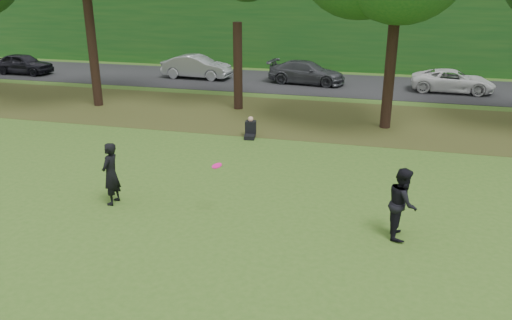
% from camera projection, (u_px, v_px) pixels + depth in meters
% --- Properties ---
extents(ground, '(120.00, 120.00, 0.00)m').
position_uv_depth(ground, '(193.00, 265.00, 11.10)').
color(ground, '#355C1C').
rests_on(ground, ground).
extents(leaf_litter, '(60.00, 7.00, 0.01)m').
position_uv_depth(leaf_litter, '(295.00, 117.00, 22.93)').
color(leaf_litter, '#463519').
rests_on(leaf_litter, ground).
extents(street, '(70.00, 7.00, 0.02)m').
position_uv_depth(street, '(319.00, 84.00, 30.21)').
color(street, black).
rests_on(street, ground).
extents(far_hedge, '(70.00, 3.00, 5.00)m').
position_uv_depth(far_hedge, '(332.00, 32.00, 34.81)').
color(far_hedge, '#154A18').
rests_on(far_hedge, ground).
extents(player_left, '(0.44, 0.66, 1.79)m').
position_uv_depth(player_left, '(111.00, 174.00, 13.86)').
color(player_left, black).
rests_on(player_left, ground).
extents(player_right, '(0.72, 0.90, 1.79)m').
position_uv_depth(player_right, '(402.00, 203.00, 12.06)').
color(player_right, black).
rests_on(player_right, ground).
extents(parked_cars, '(41.37, 3.82, 1.45)m').
position_uv_depth(parked_cars, '(325.00, 75.00, 29.12)').
color(parked_cars, black).
rests_on(parked_cars, street).
extents(frisbee, '(0.38, 0.38, 0.10)m').
position_uv_depth(frisbee, '(217.00, 166.00, 12.95)').
color(frisbee, '#FF158E').
rests_on(frisbee, ground).
extents(seated_person, '(0.50, 0.78, 0.83)m').
position_uv_depth(seated_person, '(250.00, 129.00, 19.98)').
color(seated_person, black).
rests_on(seated_person, ground).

